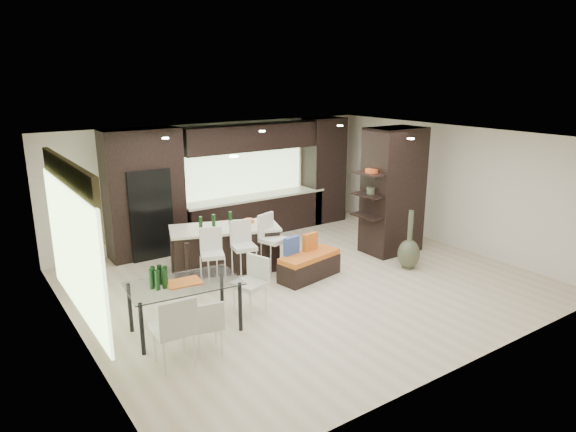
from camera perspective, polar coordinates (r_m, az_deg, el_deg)
ground at (r=9.71m, az=2.02°, el=-7.34°), size 8.00×8.00×0.00m
back_wall at (r=12.19m, az=-7.76°, el=3.91°), size 8.00×0.02×2.70m
left_wall at (r=7.70m, az=-22.66°, el=-4.05°), size 0.02×7.00×2.70m
right_wall at (r=12.03m, az=17.62°, el=3.17°), size 0.02×7.00×2.70m
ceiling at (r=9.02m, az=2.18°, el=8.68°), size 8.00×7.00×0.02m
window_left at (r=7.89m, az=-22.69°, el=-3.59°), size 0.04×3.20×1.90m
window_back at (r=12.39m, az=-5.23°, el=5.12°), size 3.40×0.04×1.20m
stone_accent at (r=7.67m, az=-23.16°, el=2.82°), size 0.08×3.00×0.80m
ceiling_spots at (r=9.22m, az=1.25°, el=8.72°), size 4.00×3.00×0.02m
back_cabinetry at (r=12.13m, az=-4.94°, el=3.94°), size 6.80×0.68×2.70m
refrigerator at (r=11.22m, az=-15.46°, el=0.38°), size 0.90×0.68×1.90m
partition_column at (r=11.25m, az=11.59°, el=2.76°), size 1.20×0.80×2.70m
kitchen_island at (r=10.25m, az=-6.99°, el=-3.58°), size 2.28×1.54×0.87m
stool_left at (r=9.35m, az=-8.35°, el=-5.47°), size 0.51×0.51×0.90m
stool_mid at (r=9.61m, az=-4.89°, el=-4.65°), size 0.49×0.49×0.93m
stool_right at (r=9.92m, az=-1.62°, el=-3.86°), size 0.54×0.54×0.96m
bench at (r=9.82m, az=2.38°, el=-5.55°), size 1.34×0.71×0.49m
floor_vase at (r=10.46m, az=13.35°, el=-2.57°), size 0.48×0.48×1.20m
dining_table at (r=7.97m, az=-11.35°, el=-9.90°), size 1.71×1.08×0.78m
chair_near at (r=7.37m, az=-8.99°, el=-12.14°), size 0.48×0.48×0.75m
chair_far at (r=7.10m, az=-12.61°, el=-12.55°), size 0.54×0.54×0.94m
chair_end at (r=8.40m, az=-4.26°, el=-7.98°), size 0.58×0.58×0.85m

